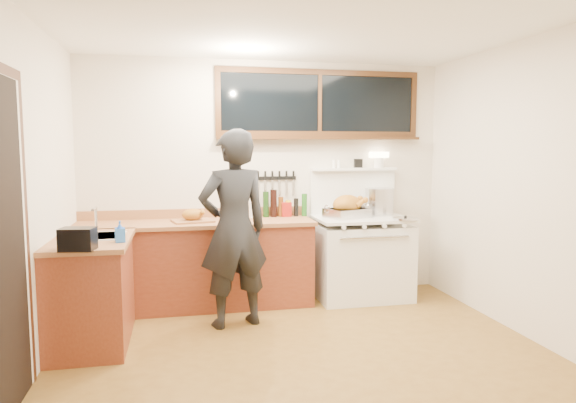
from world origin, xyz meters
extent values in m
cube|color=brown|center=(0.00, 0.00, -0.01)|extent=(4.00, 3.50, 0.02)
cube|color=beige|center=(0.00, 1.77, 1.30)|extent=(4.00, 0.05, 2.60)
cube|color=beige|center=(0.00, -1.77, 1.30)|extent=(4.00, 0.05, 2.60)
cube|color=beige|center=(-2.02, 0.00, 1.30)|extent=(0.05, 3.50, 2.60)
cube|color=beige|center=(2.02, 0.00, 1.30)|extent=(0.05, 3.50, 2.60)
cube|color=white|center=(0.00, 0.00, 2.62)|extent=(4.00, 3.50, 0.05)
cube|color=maroon|center=(-0.80, 1.45, 0.43)|extent=(2.40, 0.60, 0.86)
cube|color=#98623C|center=(-0.80, 1.44, 0.88)|extent=(2.44, 0.64, 0.04)
cube|color=#98623C|center=(-0.80, 1.74, 0.95)|extent=(2.40, 0.03, 0.10)
sphere|color=#B78C38|center=(-1.80, 1.17, 0.70)|extent=(0.03, 0.03, 0.03)
sphere|color=#B78C38|center=(-1.30, 1.17, 0.70)|extent=(0.03, 0.03, 0.03)
sphere|color=#B78C38|center=(-0.80, 1.17, 0.70)|extent=(0.03, 0.03, 0.03)
sphere|color=#B78C38|center=(-0.30, 1.17, 0.70)|extent=(0.03, 0.03, 0.03)
sphere|color=#B78C38|center=(0.15, 1.17, 0.70)|extent=(0.03, 0.03, 0.03)
cube|color=maroon|center=(-1.70, 0.62, 0.43)|extent=(0.60, 1.05, 0.86)
cube|color=#98623C|center=(-1.69, 0.62, 0.88)|extent=(0.64, 1.09, 0.04)
cube|color=white|center=(-1.68, 0.70, 0.84)|extent=(0.45, 0.40, 0.14)
cube|color=white|center=(-1.68, 0.70, 0.91)|extent=(0.50, 0.45, 0.01)
cylinder|color=silver|center=(-1.68, 0.88, 1.02)|extent=(0.02, 0.02, 0.24)
cylinder|color=silver|center=(-1.68, 0.80, 1.13)|extent=(0.02, 0.18, 0.02)
cube|color=white|center=(1.00, 1.40, 0.41)|extent=(1.00, 0.70, 0.82)
cube|color=white|center=(1.00, 1.40, 0.89)|extent=(1.02, 0.72, 0.03)
cube|color=white|center=(1.00, 1.06, 0.52)|extent=(0.88, 0.02, 0.46)
cylinder|color=silver|center=(1.00, 1.03, 0.74)|extent=(0.75, 0.02, 0.02)
cylinder|color=white|center=(0.67, 1.04, 0.85)|extent=(0.04, 0.03, 0.04)
cylinder|color=white|center=(0.89, 1.04, 0.85)|extent=(0.04, 0.03, 0.04)
cylinder|color=white|center=(1.11, 1.04, 0.85)|extent=(0.04, 0.03, 0.04)
cylinder|color=white|center=(1.33, 1.04, 0.85)|extent=(0.04, 0.03, 0.04)
cube|color=white|center=(1.00, 1.72, 1.15)|extent=(1.00, 0.05, 0.50)
cube|color=white|center=(1.00, 1.69, 1.41)|extent=(1.00, 0.12, 0.03)
cylinder|color=white|center=(1.30, 1.69, 1.49)|extent=(0.11, 0.11, 0.11)
cube|color=#FFE5B2|center=(1.30, 1.69, 1.58)|extent=(0.20, 0.10, 0.07)
cube|color=black|center=(1.05, 1.69, 1.48)|extent=(0.09, 0.05, 0.10)
cylinder|color=white|center=(0.82, 1.69, 1.47)|extent=(0.04, 0.04, 0.09)
cylinder|color=white|center=(0.76, 1.69, 1.47)|extent=(0.04, 0.04, 0.09)
cube|color=black|center=(0.60, 1.73, 2.15)|extent=(2.20, 0.01, 0.62)
cube|color=#311C0D|center=(0.60, 1.73, 2.49)|extent=(2.32, 0.04, 0.06)
cube|color=#311C0D|center=(0.60, 1.73, 1.81)|extent=(2.32, 0.04, 0.06)
cube|color=#311C0D|center=(-0.53, 1.73, 2.15)|extent=(0.06, 0.04, 0.62)
cube|color=#311C0D|center=(1.73, 1.73, 2.15)|extent=(0.06, 0.04, 0.62)
cube|color=#311C0D|center=(0.60, 1.73, 2.15)|extent=(0.04, 0.04, 0.62)
cube|color=#311C0D|center=(0.60, 1.68, 1.76)|extent=(2.32, 0.13, 0.03)
cube|color=black|center=(-1.99, -0.55, 1.05)|extent=(0.01, 0.86, 2.10)
cube|color=#311C0D|center=(-1.99, -0.07, 1.05)|extent=(0.01, 0.07, 2.10)
cube|color=black|center=(0.10, 1.74, 1.32)|extent=(0.46, 0.02, 0.04)
cube|color=silver|center=(-0.10, 1.72, 1.21)|extent=(0.02, 0.00, 0.18)
cube|color=black|center=(-0.10, 1.72, 1.35)|extent=(0.02, 0.02, 0.10)
cube|color=silver|center=(-0.02, 1.72, 1.21)|extent=(0.02, 0.00, 0.18)
cube|color=black|center=(-0.02, 1.72, 1.35)|extent=(0.02, 0.02, 0.10)
cube|color=silver|center=(0.06, 1.72, 1.21)|extent=(0.02, 0.00, 0.18)
cube|color=black|center=(0.06, 1.72, 1.35)|extent=(0.02, 0.02, 0.10)
cube|color=silver|center=(0.14, 1.72, 1.21)|extent=(0.03, 0.00, 0.18)
cube|color=black|center=(0.14, 1.72, 1.35)|extent=(0.02, 0.02, 0.10)
cube|color=silver|center=(0.22, 1.72, 1.21)|extent=(0.03, 0.00, 0.18)
cube|color=black|center=(0.22, 1.72, 1.35)|extent=(0.02, 0.02, 0.10)
cube|color=silver|center=(0.30, 1.72, 1.21)|extent=(0.03, 0.00, 0.18)
cube|color=black|center=(0.30, 1.72, 1.35)|extent=(0.02, 0.02, 0.10)
imported|color=black|center=(-0.47, 0.80, 0.91)|extent=(0.76, 0.60, 1.83)
imported|color=blue|center=(-1.43, 0.40, 0.99)|extent=(0.09, 0.09, 0.17)
cube|color=black|center=(-1.70, 0.12, 0.98)|extent=(0.27, 0.21, 0.17)
cube|color=#98623C|center=(-0.83, 1.42, 0.91)|extent=(0.45, 0.37, 0.02)
ellipsoid|color=#A0651D|center=(-0.83, 1.42, 0.97)|extent=(0.24, 0.20, 0.13)
sphere|color=#A0651D|center=(-0.73, 1.47, 1.00)|extent=(0.05, 0.05, 0.05)
sphere|color=#A0651D|center=(-0.73, 1.37, 1.00)|extent=(0.05, 0.05, 0.05)
cube|color=silver|center=(0.83, 1.41, 0.95)|extent=(0.52, 0.46, 0.10)
cube|color=#3F3F42|center=(0.83, 1.41, 0.98)|extent=(0.46, 0.40, 0.03)
torus|color=silver|center=(0.60, 1.41, 1.00)|extent=(0.05, 0.10, 0.10)
torus|color=silver|center=(1.05, 1.41, 1.00)|extent=(0.05, 0.10, 0.10)
ellipsoid|color=#A0651D|center=(0.83, 1.41, 1.04)|extent=(0.41, 0.36, 0.22)
cylinder|color=#A0651D|center=(0.94, 1.33, 1.06)|extent=(0.13, 0.09, 0.09)
sphere|color=#A0651D|center=(1.01, 1.33, 1.09)|extent=(0.07, 0.07, 0.07)
cylinder|color=#A0651D|center=(0.94, 1.49, 1.06)|extent=(0.13, 0.09, 0.09)
sphere|color=#A0651D|center=(1.01, 1.49, 1.09)|extent=(0.07, 0.07, 0.07)
cylinder|color=silver|center=(1.26, 1.56, 1.05)|extent=(0.42, 0.42, 0.30)
cylinder|color=silver|center=(1.03, 1.51, 0.97)|extent=(0.22, 0.22, 0.14)
cylinder|color=black|center=(1.07, 1.63, 1.02)|extent=(0.07, 0.18, 0.02)
cylinder|color=silver|center=(1.38, 1.12, 0.91)|extent=(0.28, 0.28, 0.02)
sphere|color=black|center=(1.38, 1.12, 0.93)|extent=(0.03, 0.03, 0.03)
cube|color=maroon|center=(0.19, 1.63, 0.98)|extent=(0.11, 0.09, 0.16)
cylinder|color=white|center=(-0.17, 1.62, 0.99)|extent=(0.11, 0.11, 0.18)
cylinder|color=black|center=(-0.03, 1.63, 1.04)|extent=(0.06, 0.06, 0.28)
cylinder|color=black|center=(0.06, 1.63, 1.05)|extent=(0.07, 0.07, 0.30)
cylinder|color=black|center=(0.14, 1.63, 1.01)|extent=(0.06, 0.06, 0.22)
cylinder|color=black|center=(0.22, 1.63, 0.99)|extent=(0.06, 0.06, 0.18)
cylinder|color=black|center=(0.31, 1.63, 1.00)|extent=(0.05, 0.05, 0.20)
cylinder|color=black|center=(0.40, 1.63, 1.02)|extent=(0.06, 0.06, 0.25)
camera|label=1|loc=(-0.96, -3.87, 1.66)|focal=32.00mm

